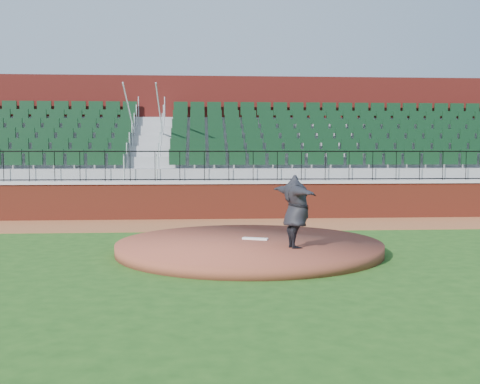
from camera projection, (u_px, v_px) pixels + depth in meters
name	position (u px, v px, depth m)	size (l,w,h in m)	color
ground	(245.00, 255.00, 13.09)	(90.00, 90.00, 0.00)	#204B15
warning_track	(231.00, 224.00, 18.47)	(34.00, 3.20, 0.01)	brown
field_wall	(229.00, 201.00, 20.02)	(34.00, 0.35, 1.20)	maroon
wall_cap	(229.00, 182.00, 19.97)	(34.00, 0.45, 0.10)	#B7B7B7
wall_railing	(229.00, 166.00, 19.93)	(34.00, 0.05, 1.00)	black
seating_stands	(225.00, 151.00, 22.61)	(34.00, 5.10, 4.60)	gray
concourse_wall	(222.00, 141.00, 25.37)	(34.00, 0.50, 5.50)	maroon
pitchers_mound	(249.00, 247.00, 13.41)	(6.03, 6.03, 0.25)	brown
pitching_rubber	(255.00, 239.00, 13.68)	(0.60, 0.15, 0.04)	white
pitcher	(296.00, 212.00, 12.44)	(1.92, 0.52, 1.56)	black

